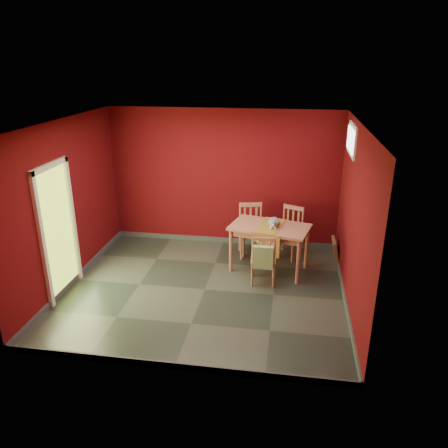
# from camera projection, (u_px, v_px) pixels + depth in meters

# --- Properties ---
(ground) EXTENTS (4.50, 4.50, 0.00)m
(ground) POSITION_uv_depth(u_px,v_px,m) (205.00, 289.00, 7.19)
(ground) COLOR #2D342D
(ground) RESTS_ON ground
(room_shell) EXTENTS (4.50, 4.50, 4.50)m
(room_shell) POSITION_uv_depth(u_px,v_px,m) (205.00, 287.00, 7.17)
(room_shell) COLOR #54080C
(room_shell) RESTS_ON ground
(doorway) EXTENTS (0.06, 1.01, 2.13)m
(doorway) POSITION_uv_depth(u_px,v_px,m) (57.00, 227.00, 6.74)
(doorway) COLOR #B7D838
(doorway) RESTS_ON ground
(window) EXTENTS (0.05, 0.90, 0.50)m
(window) POSITION_uv_depth(u_px,v_px,m) (352.00, 140.00, 6.95)
(window) COLOR white
(window) RESTS_ON room_shell
(outlet_plate) EXTENTS (0.08, 0.02, 0.12)m
(outlet_plate) POSITION_uv_depth(u_px,v_px,m) (303.00, 233.00, 8.69)
(outlet_plate) COLOR silver
(outlet_plate) RESTS_ON room_shell
(dining_table) EXTENTS (1.48, 1.08, 0.84)m
(dining_table) POSITION_uv_depth(u_px,v_px,m) (270.00, 232.00, 7.61)
(dining_table) COLOR #AF6851
(dining_table) RESTS_ON ground
(table_runner) EXTENTS (0.57, 0.89, 0.41)m
(table_runner) POSITION_uv_depth(u_px,v_px,m) (269.00, 232.00, 7.48)
(table_runner) COLOR olive
(table_runner) RESTS_ON dining_table
(chair_far_left) EXTENTS (0.55, 0.55, 1.00)m
(chair_far_left) POSITION_uv_depth(u_px,v_px,m) (251.00, 229.00, 8.30)
(chair_far_left) COLOR #AF6851
(chair_far_left) RESTS_ON ground
(chair_far_right) EXTENTS (0.60, 0.60, 0.97)m
(chair_far_right) POSITION_uv_depth(u_px,v_px,m) (289.00, 231.00, 8.26)
(chair_far_right) COLOR #AF6851
(chair_far_right) RESTS_ON ground
(chair_near) EXTENTS (0.44, 0.44, 0.89)m
(chair_near) POSITION_uv_depth(u_px,v_px,m) (263.00, 258.00, 7.24)
(chair_near) COLOR #AF6851
(chair_near) RESTS_ON ground
(tote_bag) EXTENTS (0.32, 0.19, 0.45)m
(tote_bag) POSITION_uv_depth(u_px,v_px,m) (263.00, 257.00, 7.00)
(tote_bag) COLOR #86AA6D
(tote_bag) RESTS_ON chair_near
(cat) EXTENTS (0.22, 0.41, 0.20)m
(cat) POSITION_uv_depth(u_px,v_px,m) (274.00, 220.00, 7.54)
(cat) COLOR slate
(cat) RESTS_ON table_runner
(picture_frame) EXTENTS (0.16, 0.46, 0.46)m
(picture_frame) POSITION_uv_depth(u_px,v_px,m) (335.00, 251.00, 8.07)
(picture_frame) COLOR brown
(picture_frame) RESTS_ON ground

